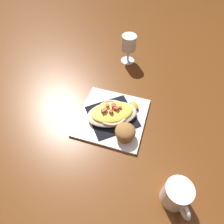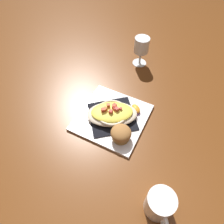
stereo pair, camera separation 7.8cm
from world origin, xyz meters
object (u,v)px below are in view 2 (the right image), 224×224
object	(u,v)px
square_plate	(112,117)
orange_garnish	(136,110)
coffee_mug	(159,205)
muffin	(121,134)
gratin_dish	(112,113)
stemmed_glass	(141,47)

from	to	relation	value
square_plate	orange_garnish	world-z (taller)	orange_garnish
orange_garnish	coffee_mug	world-z (taller)	coffee_mug
muffin	coffee_mug	bearing A→B (deg)	-40.66
gratin_dish	muffin	world-z (taller)	same
gratin_dish	stemmed_glass	world-z (taller)	stemmed_glass
orange_garnish	muffin	bearing A→B (deg)	-91.16
gratin_dish	stemmed_glass	xyz separation A→B (m)	(-0.02, 0.37, 0.06)
gratin_dish	coffee_mug	distance (m)	0.36
square_plate	muffin	world-z (taller)	muffin
square_plate	stemmed_glass	bearing A→B (deg)	93.87
gratin_dish	orange_garnish	xyz separation A→B (m)	(0.07, 0.07, -0.01)
stemmed_glass	square_plate	bearing A→B (deg)	-86.13
gratin_dish	coffee_mug	xyz separation A→B (m)	(0.27, -0.24, 0.01)
muffin	coffee_mug	distance (m)	0.26
muffin	coffee_mug	xyz separation A→B (m)	(0.20, -0.17, 0.00)
coffee_mug	gratin_dish	bearing A→B (deg)	137.86
square_plate	coffee_mug	xyz separation A→B (m)	(0.27, -0.24, 0.04)
gratin_dish	muffin	distance (m)	0.10
square_plate	stemmed_glass	size ratio (longest dim) A/B	1.86
muffin	stemmed_glass	distance (m)	0.45
square_plate	stemmed_glass	xyz separation A→B (m)	(-0.02, 0.37, 0.09)
muffin	stemmed_glass	bearing A→B (deg)	102.23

